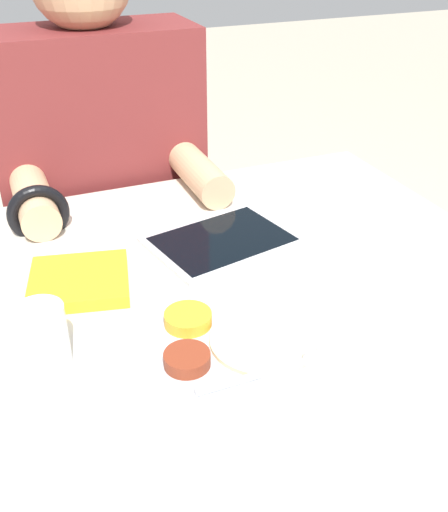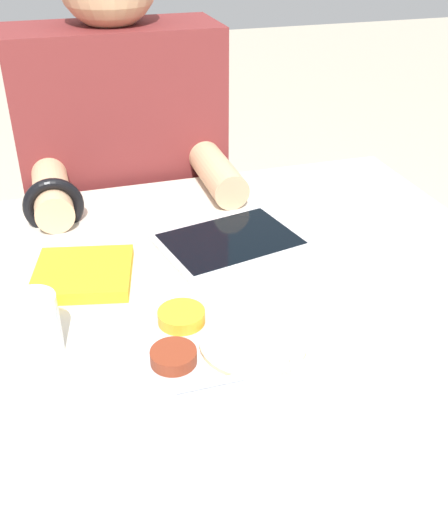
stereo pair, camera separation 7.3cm
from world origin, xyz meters
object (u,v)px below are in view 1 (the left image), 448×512
at_px(red_notebook, 79,282).
at_px(person_diner, 108,232).
at_px(thali_tray, 226,345).
at_px(tablet_device, 222,241).
at_px(drinking_glass, 43,337).

distance_m(red_notebook, person_diner, 0.51).
distance_m(thali_tray, tablet_device, 0.29).
distance_m(red_notebook, tablet_device, 0.26).
bearing_deg(drinking_glass, thali_tray, -15.86).
relative_size(red_notebook, tablet_device, 0.65).
height_order(thali_tray, drinking_glass, drinking_glass).
bearing_deg(thali_tray, tablet_device, 68.69).
bearing_deg(thali_tray, person_diner, 91.38).
height_order(red_notebook, person_diner, person_diner).
bearing_deg(person_diner, thali_tray, -88.62).
xyz_separation_m(tablet_device, person_diner, (-0.12, 0.42, -0.17)).
relative_size(red_notebook, person_diner, 0.14).
height_order(red_notebook, drinking_glass, drinking_glass).
relative_size(thali_tray, drinking_glass, 3.12).
distance_m(tablet_device, drinking_glass, 0.39).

